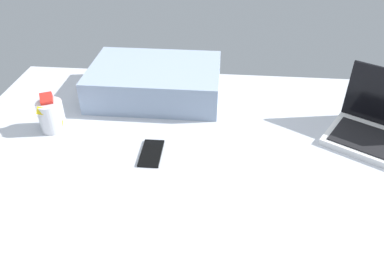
# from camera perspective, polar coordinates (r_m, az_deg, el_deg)

# --- Properties ---
(bed_mattress) EXTENTS (1.80, 1.40, 0.18)m
(bed_mattress) POSITION_cam_1_polar(r_m,az_deg,el_deg) (1.23, 2.70, -10.29)
(bed_mattress) COLOR #B7BCC6
(bed_mattress) RESTS_ON ground
(laptop) EXTENTS (0.40, 0.37, 0.23)m
(laptop) POSITION_cam_1_polar(r_m,az_deg,el_deg) (1.44, 27.06, -0.35)
(laptop) COLOR silver
(laptop) RESTS_ON bed_mattress
(snack_cup) EXTENTS (0.09, 0.10, 0.14)m
(snack_cup) POSITION_cam_1_polar(r_m,az_deg,el_deg) (1.43, -20.62, 1.85)
(snack_cup) COLOR silver
(snack_cup) RESTS_ON bed_mattress
(cell_phone) EXTENTS (0.07, 0.14, 0.01)m
(cell_phone) POSITION_cam_1_polar(r_m,az_deg,el_deg) (1.25, -6.19, -3.81)
(cell_phone) COLOR black
(cell_phone) RESTS_ON bed_mattress
(pillow) EXTENTS (0.52, 0.36, 0.13)m
(pillow) POSITION_cam_1_polar(r_m,az_deg,el_deg) (1.55, -5.60, 7.10)
(pillow) COLOR #8C9EB7
(pillow) RESTS_ON bed_mattress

